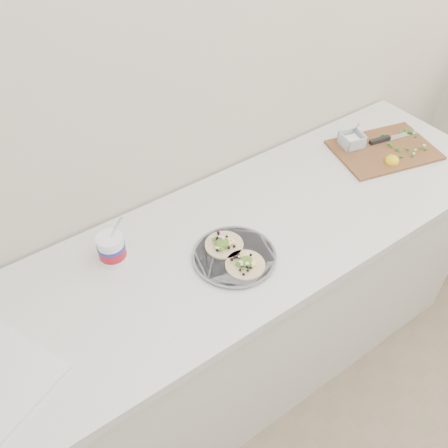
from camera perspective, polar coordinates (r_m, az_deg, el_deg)
counter at (r=2.02m, az=-1.60°, el=-11.52°), size 2.44×0.66×0.90m
taco_plate at (r=1.62m, az=1.20°, el=-3.51°), size 0.28×0.28×0.04m
tub at (r=1.62m, az=-12.67°, el=-2.50°), size 0.09×0.09×0.20m
cutboard at (r=2.18m, az=17.63°, el=8.40°), size 0.46×0.38×0.06m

